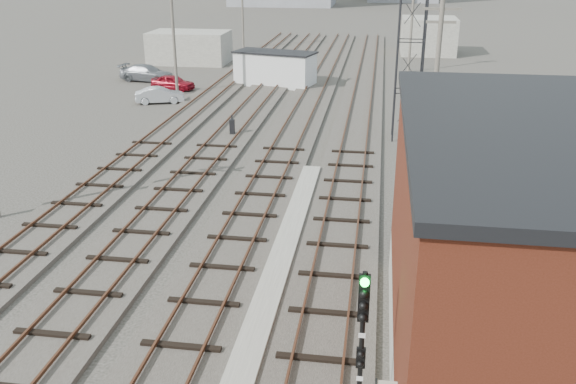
% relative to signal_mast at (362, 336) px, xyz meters
% --- Properties ---
extents(ground, '(320.00, 320.00, 0.00)m').
position_rel_signal_mast_xyz_m(ground, '(-3.70, 50.10, -2.44)').
color(ground, '#282621').
rests_on(ground, ground).
extents(track_right, '(3.20, 90.00, 0.39)m').
position_rel_signal_mast_xyz_m(track_right, '(-1.20, 29.10, -2.34)').
color(track_right, '#332D28').
rests_on(track_right, ground).
extents(track_mid_right, '(3.20, 90.00, 0.39)m').
position_rel_signal_mast_xyz_m(track_mid_right, '(-5.20, 29.10, -2.34)').
color(track_mid_right, '#332D28').
rests_on(track_mid_right, ground).
extents(track_mid_left, '(3.20, 90.00, 0.39)m').
position_rel_signal_mast_xyz_m(track_mid_left, '(-9.20, 29.10, -2.34)').
color(track_mid_left, '#332D28').
rests_on(track_mid_left, ground).
extents(track_left, '(3.20, 90.00, 0.39)m').
position_rel_signal_mast_xyz_m(track_left, '(-13.20, 29.10, -2.34)').
color(track_left, '#332D28').
rests_on(track_left, ground).
extents(platform_curb, '(0.90, 28.00, 0.26)m').
position_rel_signal_mast_xyz_m(platform_curb, '(-3.20, 4.10, -2.31)').
color(platform_curb, gray).
rests_on(platform_curb, ground).
extents(brick_building, '(6.54, 12.20, 7.22)m').
position_rel_signal_mast_xyz_m(brick_building, '(3.80, 2.10, 1.19)').
color(brick_building, gray).
rests_on(brick_building, ground).
extents(lattice_tower, '(1.60, 1.60, 15.00)m').
position_rel_signal_mast_xyz_m(lattice_tower, '(1.80, 25.10, 5.06)').
color(lattice_tower, black).
rests_on(lattice_tower, ground).
extents(utility_pole_left_b, '(1.80, 0.24, 9.00)m').
position_rel_signal_mast_xyz_m(utility_pole_left_b, '(-16.20, 35.10, 2.35)').
color(utility_pole_left_b, '#595147').
rests_on(utility_pole_left_b, ground).
extents(utility_pole_left_c, '(1.80, 0.24, 9.00)m').
position_rel_signal_mast_xyz_m(utility_pole_left_c, '(-16.20, 60.10, 2.35)').
color(utility_pole_left_c, '#595147').
rests_on(utility_pole_left_c, ground).
extents(utility_pole_right_a, '(1.80, 0.24, 9.00)m').
position_rel_signal_mast_xyz_m(utility_pole_right_a, '(2.80, 18.10, 2.35)').
color(utility_pole_right_a, '#595147').
rests_on(utility_pole_right_a, ground).
extents(utility_pole_right_b, '(1.80, 0.24, 9.00)m').
position_rel_signal_mast_xyz_m(utility_pole_right_b, '(2.80, 48.10, 2.35)').
color(utility_pole_right_b, '#595147').
rests_on(utility_pole_right_b, ground).
extents(shed_left, '(8.00, 5.00, 3.20)m').
position_rel_signal_mast_xyz_m(shed_left, '(-19.70, 50.10, -0.84)').
color(shed_left, gray).
rests_on(shed_left, ground).
extents(shed_right, '(6.00, 6.00, 4.00)m').
position_rel_signal_mast_xyz_m(shed_right, '(5.30, 60.10, -0.44)').
color(shed_right, gray).
rests_on(shed_right, ground).
extents(signal_mast, '(0.40, 0.41, 4.13)m').
position_rel_signal_mast_xyz_m(signal_mast, '(0.00, 0.00, 0.00)').
color(signal_mast, gray).
rests_on(signal_mast, ground).
extents(switch_stand, '(0.33, 0.33, 1.32)m').
position_rel_signal_mast_xyz_m(switch_stand, '(-8.92, 23.88, -1.82)').
color(switch_stand, black).
rests_on(switch_stand, ground).
extents(site_trailer, '(7.47, 4.66, 2.92)m').
position_rel_signal_mast_xyz_m(site_trailer, '(-8.93, 40.01, -0.97)').
color(site_trailer, silver).
rests_on(site_trailer, ground).
extents(car_red, '(3.91, 2.13, 1.26)m').
position_rel_signal_mast_xyz_m(car_red, '(-17.15, 36.88, -1.81)').
color(car_red, maroon).
rests_on(car_red, ground).
extents(car_silver, '(3.91, 2.44, 1.22)m').
position_rel_signal_mast_xyz_m(car_silver, '(-16.58, 32.05, -1.83)').
color(car_silver, '#A9ACB1').
rests_on(car_silver, ground).
extents(car_grey, '(5.24, 2.73, 1.45)m').
position_rel_signal_mast_xyz_m(car_grey, '(-20.65, 40.08, -1.72)').
color(car_grey, slate).
rests_on(car_grey, ground).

